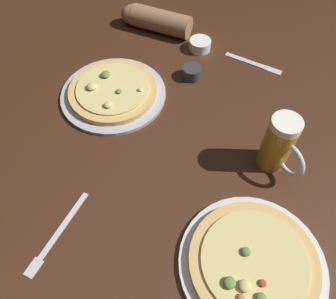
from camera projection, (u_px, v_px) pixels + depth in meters
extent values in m
cube|color=#3D2114|center=(168.00, 156.00, 0.95)|extent=(2.40, 2.40, 0.03)
cylinder|color=silver|center=(252.00, 264.00, 0.75)|extent=(0.34, 0.34, 0.01)
cylinder|color=tan|center=(253.00, 262.00, 0.74)|extent=(0.29, 0.29, 0.02)
cylinder|color=#DBC67A|center=(255.00, 261.00, 0.73)|extent=(0.24, 0.24, 0.01)
ellipsoid|color=#C67038|center=(241.00, 297.00, 0.68)|extent=(0.02, 0.02, 0.01)
ellipsoid|color=#DBC67A|center=(245.00, 286.00, 0.69)|extent=(0.03, 0.03, 0.01)
ellipsoid|color=olive|center=(230.00, 283.00, 0.69)|extent=(0.03, 0.03, 0.01)
ellipsoid|color=#B73823|center=(263.00, 283.00, 0.69)|extent=(0.02, 0.02, 0.01)
ellipsoid|color=olive|center=(261.00, 298.00, 0.68)|extent=(0.02, 0.02, 0.01)
ellipsoid|color=olive|center=(246.00, 252.00, 0.73)|extent=(0.02, 0.02, 0.01)
cylinder|color=#B2B2B7|center=(114.00, 94.00, 1.06)|extent=(0.34, 0.34, 0.01)
cylinder|color=tan|center=(113.00, 91.00, 1.05)|extent=(0.28, 0.28, 0.02)
cylinder|color=#DBC67A|center=(112.00, 88.00, 1.04)|extent=(0.23, 0.23, 0.01)
ellipsoid|color=#DBC67A|center=(92.00, 86.00, 1.03)|extent=(0.03, 0.03, 0.02)
ellipsoid|color=#DBC67A|center=(108.00, 105.00, 0.99)|extent=(0.03, 0.03, 0.01)
ellipsoid|color=olive|center=(106.00, 74.00, 1.06)|extent=(0.03, 0.03, 0.02)
ellipsoid|color=olive|center=(119.00, 91.00, 1.02)|extent=(0.02, 0.02, 0.01)
ellipsoid|color=#DBC67A|center=(140.00, 89.00, 1.03)|extent=(0.02, 0.02, 0.01)
cylinder|color=#B27A23|center=(277.00, 145.00, 0.86)|extent=(0.08, 0.08, 0.15)
cylinder|color=white|center=(287.00, 124.00, 0.79)|extent=(0.08, 0.08, 0.02)
torus|color=silver|center=(290.00, 160.00, 0.83)|extent=(0.06, 0.09, 0.10)
cylinder|color=white|center=(200.00, 45.00, 1.19)|extent=(0.08, 0.08, 0.04)
cylinder|color=#333338|center=(192.00, 72.00, 1.10)|extent=(0.06, 0.06, 0.04)
cube|color=silver|center=(63.00, 225.00, 0.81)|extent=(0.09, 0.19, 0.01)
cube|color=silver|center=(33.00, 267.00, 0.75)|extent=(0.04, 0.05, 0.00)
cube|color=silver|center=(247.00, 61.00, 1.16)|extent=(0.15, 0.09, 0.01)
cube|color=silver|center=(273.00, 70.00, 1.13)|extent=(0.06, 0.05, 0.00)
cylinder|color=#936B4C|center=(161.00, 21.00, 1.23)|extent=(0.24, 0.15, 0.08)
ellipsoid|color=#936B4C|center=(134.00, 14.00, 1.26)|extent=(0.10, 0.08, 0.07)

